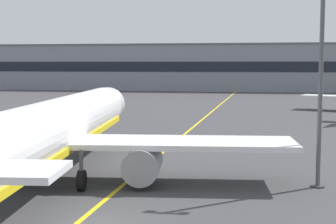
{
  "coord_description": "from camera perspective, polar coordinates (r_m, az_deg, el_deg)",
  "views": [
    {
      "loc": [
        7.4,
        -23.06,
        7.84
      ],
      "look_at": [
        1.26,
        13.79,
        4.23
      ],
      "focal_mm": 54.33,
      "sensor_mm": 36.0,
      "label": 1
    }
  ],
  "objects": [
    {
      "name": "safety_cone_by_nose_gear",
      "position": [
        49.24,
        -3.92,
        -3.35
      ],
      "size": [
        0.44,
        0.44,
        0.55
      ],
      "color": "orange",
      "rests_on": "ground"
    },
    {
      "name": "terminal_building",
      "position": [
        145.2,
        6.23,
        5.01
      ],
      "size": [
        155.53,
        12.4,
        13.25
      ],
      "color": "gray",
      "rests_on": "ground"
    },
    {
      "name": "airliner_foreground",
      "position": [
        33.86,
        -13.29,
        -2.22
      ],
      "size": [
        32.31,
        41.52,
        11.65
      ],
      "color": "white",
      "rests_on": "ground"
    },
    {
      "name": "taxiway_centreline",
      "position": [
        54.14,
        1.5,
        -2.8
      ],
      "size": [
        6.33,
        179.91,
        0.01
      ],
      "primitive_type": "cube",
      "rotation": [
        0.0,
        0.0,
        -0.03
      ],
      "color": "yellow",
      "rests_on": "ground"
    },
    {
      "name": "apron_lamp_post",
      "position": [
        33.04,
        16.75,
        3.03
      ],
      "size": [
        2.24,
        0.9,
        12.48
      ],
      "color": "#515156",
      "rests_on": "ground"
    }
  ]
}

